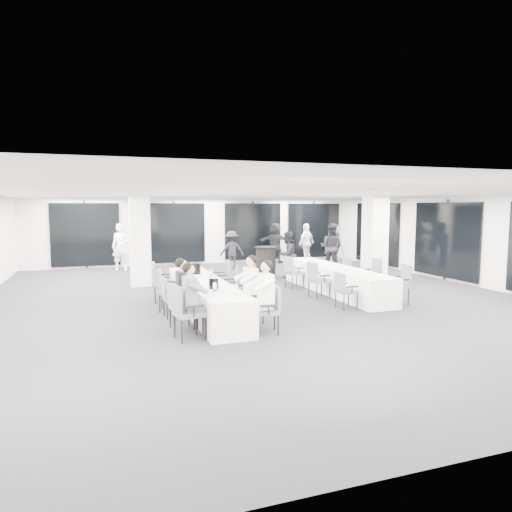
{
  "coord_description": "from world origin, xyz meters",
  "views": [
    {
      "loc": [
        -3.99,
        -11.29,
        2.46
      ],
      "look_at": [
        -0.16,
        -0.2,
        1.18
      ],
      "focal_mm": 32.0,
      "sensor_mm": 36.0,
      "label": 1
    }
  ],
  "objects_px": {
    "chair_main_left_mid": "(170,295)",
    "standing_guest_e": "(334,244)",
    "chair_side_right_far": "(343,269)",
    "standing_guest_f": "(275,240)",
    "chair_main_left_fourth": "(166,287)",
    "standing_guest_g": "(121,244)",
    "chair_side_left_far": "(292,270)",
    "banquet_table_side": "(335,280)",
    "banquet_table_main": "(205,297)",
    "chair_main_left_second": "(178,303)",
    "ice_bucket_far": "(196,269)",
    "chair_main_left_far": "(160,279)",
    "chair_side_left_mid": "(317,278)",
    "standing_guest_b": "(287,252)",
    "standing_guest_c": "(232,247)",
    "chair_main_right_far": "(223,277)",
    "chair_side_right_near": "(400,281)",
    "cocktail_table": "(266,262)",
    "chair_main_right_second": "(255,297)",
    "chair_main_right_mid": "(244,291)",
    "chair_main_right_fourth": "(231,284)",
    "chair_main_left_near": "(184,309)",
    "chair_main_right_near": "(271,307)",
    "ice_bucket_near": "(214,283)",
    "chair_side_right_mid": "(372,274)",
    "standing_guest_d": "(306,241)",
    "chair_side_left_near": "(344,288)"
  },
  "relations": [
    {
      "from": "chair_main_right_far",
      "to": "chair_main_left_far",
      "type": "bearing_deg",
      "value": 97.64
    },
    {
      "from": "standing_guest_b",
      "to": "standing_guest_f",
      "type": "relative_size",
      "value": 0.9
    },
    {
      "from": "banquet_table_main",
      "to": "cocktail_table",
      "type": "distance_m",
      "value": 5.46
    },
    {
      "from": "chair_main_left_far",
      "to": "chair_side_left_mid",
      "type": "distance_m",
      "value": 4.16
    },
    {
      "from": "chair_main_left_near",
      "to": "standing_guest_d",
      "type": "height_order",
      "value": "standing_guest_d"
    },
    {
      "from": "chair_side_left_far",
      "to": "standing_guest_g",
      "type": "relative_size",
      "value": 0.46
    },
    {
      "from": "chair_main_left_mid",
      "to": "standing_guest_e",
      "type": "relative_size",
      "value": 0.44
    },
    {
      "from": "chair_main_left_second",
      "to": "ice_bucket_far",
      "type": "height_order",
      "value": "ice_bucket_far"
    },
    {
      "from": "chair_side_right_near",
      "to": "standing_guest_b",
      "type": "distance_m",
      "value": 5.0
    },
    {
      "from": "chair_main_left_fourth",
      "to": "chair_side_left_mid",
      "type": "distance_m",
      "value": 4.08
    },
    {
      "from": "standing_guest_c",
      "to": "standing_guest_e",
      "type": "relative_size",
      "value": 0.84
    },
    {
      "from": "banquet_table_side",
      "to": "chair_side_left_mid",
      "type": "height_order",
      "value": "chair_side_left_mid"
    },
    {
      "from": "chair_side_right_far",
      "to": "standing_guest_f",
      "type": "relative_size",
      "value": 0.45
    },
    {
      "from": "chair_side_left_mid",
      "to": "chair_main_right_second",
      "type": "bearing_deg",
      "value": -56.98
    },
    {
      "from": "standing_guest_g",
      "to": "chair_main_left_near",
      "type": "bearing_deg",
      "value": -80.12
    },
    {
      "from": "chair_side_right_near",
      "to": "chair_side_right_mid",
      "type": "bearing_deg",
      "value": 10.74
    },
    {
      "from": "chair_main_left_far",
      "to": "standing_guest_f",
      "type": "bearing_deg",
      "value": 144.45
    },
    {
      "from": "chair_main_right_fourth",
      "to": "banquet_table_main",
      "type": "bearing_deg",
      "value": 143.13
    },
    {
      "from": "chair_side_left_far",
      "to": "chair_main_left_mid",
      "type": "bearing_deg",
      "value": -65.14
    },
    {
      "from": "banquet_table_side",
      "to": "banquet_table_main",
      "type": "bearing_deg",
      "value": -163.1
    },
    {
      "from": "chair_main_left_second",
      "to": "chair_side_right_mid",
      "type": "height_order",
      "value": "chair_side_right_mid"
    },
    {
      "from": "chair_side_right_mid",
      "to": "chair_main_right_far",
      "type": "bearing_deg",
      "value": 82.86
    },
    {
      "from": "chair_main_right_mid",
      "to": "standing_guest_g",
      "type": "relative_size",
      "value": 0.46
    },
    {
      "from": "cocktail_table",
      "to": "chair_main_left_fourth",
      "type": "relative_size",
      "value": 1.09
    },
    {
      "from": "chair_main_left_fourth",
      "to": "standing_guest_g",
      "type": "relative_size",
      "value": 0.48
    },
    {
      "from": "chair_main_right_far",
      "to": "standing_guest_f",
      "type": "distance_m",
      "value": 7.92
    },
    {
      "from": "standing_guest_f",
      "to": "standing_guest_c",
      "type": "bearing_deg",
      "value": 58.23
    },
    {
      "from": "banquet_table_main",
      "to": "cocktail_table",
      "type": "bearing_deg",
      "value": 54.77
    },
    {
      "from": "chair_main_right_near",
      "to": "ice_bucket_near",
      "type": "xyz_separation_m",
      "value": [
        -0.88,
        1.06,
        0.34
      ]
    },
    {
      "from": "chair_main_left_mid",
      "to": "chair_main_right_fourth",
      "type": "distance_m",
      "value": 1.87
    },
    {
      "from": "chair_main_left_near",
      "to": "standing_guest_e",
      "type": "xyz_separation_m",
      "value": [
        7.27,
        7.67,
        0.42
      ]
    },
    {
      "from": "chair_main_right_second",
      "to": "chair_side_left_far",
      "type": "xyz_separation_m",
      "value": [
        2.41,
        3.55,
        0.01
      ]
    },
    {
      "from": "chair_side_left_near",
      "to": "chair_side_right_near",
      "type": "bearing_deg",
      "value": 89.51
    },
    {
      "from": "banquet_table_side",
      "to": "standing_guest_e",
      "type": "xyz_separation_m",
      "value": [
        2.36,
        4.41,
        0.63
      ]
    },
    {
      "from": "chair_main_right_far",
      "to": "ice_bucket_far",
      "type": "relative_size",
      "value": 3.8
    },
    {
      "from": "chair_main_left_near",
      "to": "cocktail_table",
      "type": "bearing_deg",
      "value": 139.59
    },
    {
      "from": "banquet_table_main",
      "to": "standing_guest_c",
      "type": "bearing_deg",
      "value": 69.23
    },
    {
      "from": "cocktail_table",
      "to": "standing_guest_f",
      "type": "distance_m",
      "value": 4.24
    },
    {
      "from": "chair_side_right_near",
      "to": "chair_main_right_mid",
      "type": "bearing_deg",
      "value": 97.47
    },
    {
      "from": "standing_guest_e",
      "to": "ice_bucket_far",
      "type": "height_order",
      "value": "standing_guest_e"
    },
    {
      "from": "chair_main_left_second",
      "to": "standing_guest_e",
      "type": "height_order",
      "value": "standing_guest_e"
    },
    {
      "from": "chair_side_right_near",
      "to": "chair_side_right_far",
      "type": "relative_size",
      "value": 1.12
    },
    {
      "from": "chair_main_left_near",
      "to": "standing_guest_g",
      "type": "relative_size",
      "value": 0.5
    },
    {
      "from": "standing_guest_b",
      "to": "standing_guest_g",
      "type": "height_order",
      "value": "standing_guest_g"
    },
    {
      "from": "chair_main_left_mid",
      "to": "chair_main_left_far",
      "type": "bearing_deg",
      "value": 177.4
    },
    {
      "from": "chair_main_right_far",
      "to": "chair_side_right_near",
      "type": "bearing_deg",
      "value": -109.97
    },
    {
      "from": "chair_side_right_mid",
      "to": "ice_bucket_far",
      "type": "distance_m",
      "value": 4.92
    },
    {
      "from": "chair_main_left_second",
      "to": "banquet_table_side",
      "type": "bearing_deg",
      "value": 112.23
    },
    {
      "from": "cocktail_table",
      "to": "standing_guest_c",
      "type": "bearing_deg",
      "value": 100.05
    },
    {
      "from": "chair_side_right_mid",
      "to": "standing_guest_d",
      "type": "bearing_deg",
      "value": -5.86
    }
  ]
}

